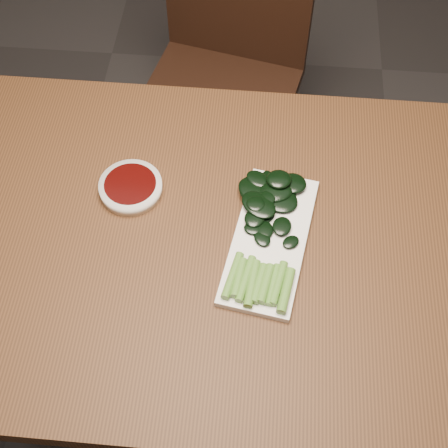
# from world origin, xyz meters

# --- Properties ---
(ground) EXTENTS (6.00, 6.00, 0.00)m
(ground) POSITION_xyz_m (0.00, 0.00, 0.00)
(ground) COLOR #2A2828
(ground) RESTS_ON ground
(table) EXTENTS (1.40, 0.80, 0.75)m
(table) POSITION_xyz_m (0.00, 0.00, 0.68)
(table) COLOR #472814
(table) RESTS_ON ground
(chair_far) EXTENTS (0.51, 0.51, 0.89)m
(chair_far) POSITION_xyz_m (-0.04, 0.75, 0.49)
(chair_far) COLOR black
(chair_far) RESTS_ON ground
(sauce_bowl) EXTENTS (0.13, 0.13, 0.03)m
(sauce_bowl) POSITION_xyz_m (-0.17, 0.10, 0.76)
(sauce_bowl) COLOR white
(sauce_bowl) RESTS_ON table
(serving_plate) EXTENTS (0.19, 0.33, 0.01)m
(serving_plate) POSITION_xyz_m (0.12, -0.00, 0.76)
(serving_plate) COLOR white
(serving_plate) RESTS_ON table
(gai_lan) EXTENTS (0.16, 0.32, 0.03)m
(gai_lan) POSITION_xyz_m (0.11, 0.03, 0.77)
(gai_lan) COLOR #578C30
(gai_lan) RESTS_ON serving_plate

